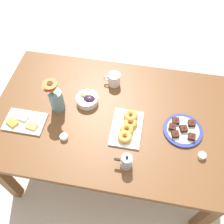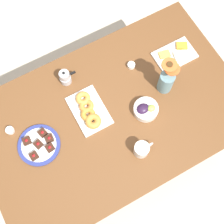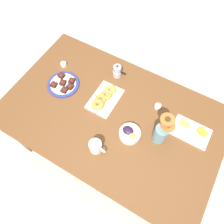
% 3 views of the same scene
% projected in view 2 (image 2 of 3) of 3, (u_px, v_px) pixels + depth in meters
% --- Properties ---
extents(ground_plane, '(6.00, 6.00, 0.00)m').
position_uv_depth(ground_plane, '(112.00, 143.00, 2.57)').
color(ground_plane, beige).
extents(dining_table, '(1.60, 1.00, 0.74)m').
position_uv_depth(dining_table, '(112.00, 119.00, 1.96)').
color(dining_table, brown).
rests_on(dining_table, ground_plane).
extents(coffee_mug, '(0.12, 0.09, 0.09)m').
position_uv_depth(coffee_mug, '(142.00, 149.00, 1.76)').
color(coffee_mug, white).
rests_on(coffee_mug, dining_table).
extents(grape_bowl, '(0.15, 0.15, 0.07)m').
position_uv_depth(grape_bowl, '(146.00, 109.00, 1.85)').
color(grape_bowl, white).
rests_on(grape_bowl, dining_table).
extents(cheese_platter, '(0.26, 0.17, 0.03)m').
position_uv_depth(cheese_platter, '(175.00, 54.00, 2.00)').
color(cheese_platter, white).
rests_on(cheese_platter, dining_table).
extents(croissant_platter, '(0.19, 0.28, 0.05)m').
position_uv_depth(croissant_platter, '(89.00, 111.00, 1.86)').
color(croissant_platter, white).
rests_on(croissant_platter, dining_table).
extents(jam_cup_honey, '(0.05, 0.05, 0.03)m').
position_uv_depth(jam_cup_honey, '(10.00, 130.00, 1.83)').
color(jam_cup_honey, white).
rests_on(jam_cup_honey, dining_table).
extents(jam_cup_berry, '(0.05, 0.05, 0.03)m').
position_uv_depth(jam_cup_berry, '(131.00, 65.00, 1.97)').
color(jam_cup_berry, white).
rests_on(jam_cup_berry, dining_table).
extents(dessert_plate, '(0.25, 0.25, 0.05)m').
position_uv_depth(dessert_plate, '(39.00, 145.00, 1.80)').
color(dessert_plate, navy).
rests_on(dessert_plate, dining_table).
extents(flower_vase, '(0.11, 0.11, 0.27)m').
position_uv_depth(flower_vase, '(166.00, 80.00, 1.84)').
color(flower_vase, '#6B939E').
rests_on(flower_vase, dining_table).
extents(moka_pot, '(0.11, 0.07, 0.12)m').
position_uv_depth(moka_pot, '(65.00, 77.00, 1.90)').
color(moka_pot, '#B7B7BC').
rests_on(moka_pot, dining_table).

